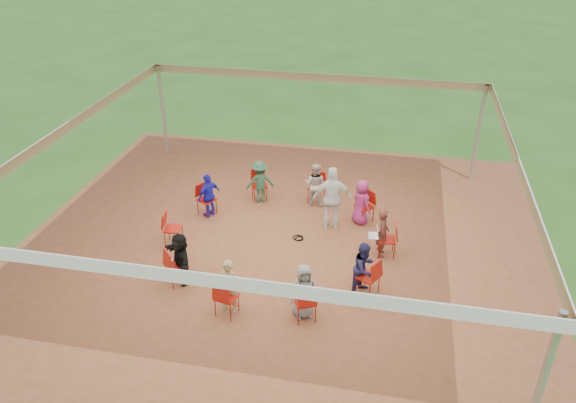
% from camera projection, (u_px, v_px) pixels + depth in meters
% --- Properties ---
extents(ground, '(80.00, 80.00, 0.00)m').
position_uv_depth(ground, '(279.00, 249.00, 14.03)').
color(ground, '#27581B').
rests_on(ground, ground).
extents(dirt_patch, '(13.00, 13.00, 0.00)m').
position_uv_depth(dirt_patch, '(279.00, 249.00, 14.03)').
color(dirt_patch, brown).
rests_on(dirt_patch, ground).
extents(tent, '(10.33, 10.33, 3.00)m').
position_uv_depth(tent, '(278.00, 163.00, 12.88)').
color(tent, '#B2B2B7').
rests_on(tent, ground).
extents(chair_0, '(0.48, 0.47, 0.90)m').
position_uv_depth(chair_0, '(387.00, 239.00, 13.60)').
color(chair_0, '#9E1309').
rests_on(chair_0, ground).
extents(chair_1, '(0.61, 0.61, 0.90)m').
position_uv_depth(chair_1, '(364.00, 207.00, 15.00)').
color(chair_1, '#9E1309').
rests_on(chair_1, ground).
extents(chair_2, '(0.50, 0.52, 0.90)m').
position_uv_depth(chair_2, '(316.00, 188.00, 15.94)').
color(chair_2, '#9E1309').
rests_on(chair_2, ground).
extents(chair_3, '(0.56, 0.57, 0.90)m').
position_uv_depth(chair_3, '(259.00, 186.00, 16.07)').
color(chair_3, '#9E1309').
rests_on(chair_3, ground).
extents(chair_4, '(0.59, 0.58, 0.90)m').
position_uv_depth(chair_4, '(206.00, 200.00, 15.34)').
color(chair_4, '#9E1309').
rests_on(chair_4, ground).
extents(chair_5, '(0.48, 0.47, 0.90)m').
position_uv_depth(chair_5, '(173.00, 229.00, 14.02)').
color(chair_5, '#9E1309').
rests_on(chair_5, ground).
extents(chair_6, '(0.61, 0.61, 0.90)m').
position_uv_depth(chair_6, '(176.00, 267.00, 12.63)').
color(chair_6, '#9E1309').
rests_on(chair_6, ground).
extents(chair_7, '(0.50, 0.52, 0.90)m').
position_uv_depth(chair_7, '(226.00, 297.00, 11.68)').
color(chair_7, '#9E1309').
rests_on(chair_7, ground).
extents(chair_8, '(0.56, 0.57, 0.90)m').
position_uv_depth(chair_8, '(305.00, 302.00, 11.55)').
color(chair_8, '#9E1309').
rests_on(chair_8, ground).
extents(chair_9, '(0.59, 0.58, 0.90)m').
position_uv_depth(chair_9, '(368.00, 277.00, 12.29)').
color(chair_9, '#9E1309').
rests_on(chair_9, ground).
extents(person_seated_0, '(0.35, 0.49, 1.25)m').
position_uv_depth(person_seated_0, '(383.00, 233.00, 13.52)').
color(person_seated_0, '#50251E').
rests_on(person_seated_0, ground).
extents(person_seated_1, '(0.67, 0.68, 1.25)m').
position_uv_depth(person_seated_1, '(361.00, 202.00, 14.86)').
color(person_seated_1, '#982667').
rests_on(person_seated_1, ground).
extents(person_seated_2, '(0.67, 0.47, 1.25)m').
position_uv_depth(person_seated_2, '(315.00, 184.00, 15.76)').
color(person_seated_2, '#B4AE9E').
rests_on(person_seated_2, ground).
extents(person_seated_3, '(0.90, 0.70, 1.25)m').
position_uv_depth(person_seated_3, '(260.00, 182.00, 15.88)').
color(person_seated_3, '#244E35').
rests_on(person_seated_3, ground).
extents(person_seated_4, '(0.69, 0.82, 1.25)m').
position_uv_depth(person_seated_4, '(209.00, 195.00, 15.18)').
color(person_seated_4, '#1C1CB6').
rests_on(person_seated_4, ground).
extents(person_seated_5, '(1.10, 1.15, 1.25)m').
position_uv_depth(person_seated_5, '(181.00, 258.00, 12.59)').
color(person_seated_5, black).
rests_on(person_seated_5, ground).
extents(person_seated_6, '(0.51, 0.39, 1.25)m').
position_uv_depth(person_seated_6, '(229.00, 287.00, 11.69)').
color(person_seated_6, '#957D56').
rests_on(person_seated_6, ground).
extents(person_seated_7, '(0.70, 0.56, 1.25)m').
position_uv_depth(person_seated_7, '(304.00, 291.00, 11.57)').
color(person_seated_7, slate).
rests_on(person_seated_7, ground).
extents(person_seated_8, '(0.61, 0.70, 1.25)m').
position_uv_depth(person_seated_8, '(364.00, 268.00, 12.27)').
color(person_seated_8, '#1D1D45').
rests_on(person_seated_8, ground).
extents(standing_person, '(1.11, 0.72, 1.74)m').
position_uv_depth(standing_person, '(332.00, 198.00, 14.53)').
color(standing_person, silver).
rests_on(standing_person, ground).
extents(cable_coil, '(0.32, 0.32, 0.03)m').
position_uv_depth(cable_coil, '(298.00, 238.00, 14.45)').
color(cable_coil, black).
rests_on(cable_coil, ground).
extents(laptop, '(0.30, 0.36, 0.23)m').
position_uv_depth(laptop, '(376.00, 234.00, 13.55)').
color(laptop, '#B7B7BC').
rests_on(laptop, ground).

